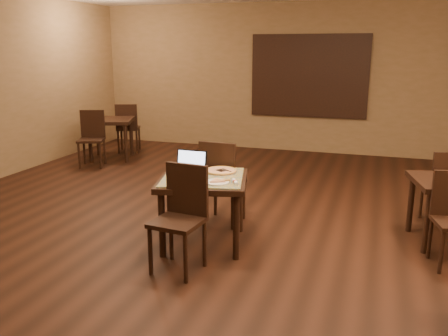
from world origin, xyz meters
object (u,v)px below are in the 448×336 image
(pizza_pan, at_px, (221,172))
(other_table_a_chair_far, at_px, (445,184))
(chair_main_near, at_px, (182,211))
(other_table_b_chair_near, at_px, (92,135))
(tiled_table, at_px, (203,186))
(laptop, at_px, (189,167))
(other_table_b, at_px, (111,126))
(chair_main_far, at_px, (221,178))
(other_table_b_chair_far, at_px, (128,125))

(pizza_pan, height_order, other_table_a_chair_far, other_table_a_chair_far)
(chair_main_near, height_order, other_table_b_chair_near, chair_main_near)
(tiled_table, distance_m, laptop, 0.28)
(tiled_table, height_order, other_table_b_chair_near, other_table_b_chair_near)
(tiled_table, distance_m, other_table_b, 4.59)
(chair_main_far, bearing_deg, other_table_b, -36.95)
(laptop, height_order, pizza_pan, laptop)
(laptop, height_order, other_table_a_chair_far, laptop)
(pizza_pan, relative_size, other_table_b_chair_far, 0.35)
(chair_main_near, height_order, other_table_a_chair_far, chair_main_near)
(chair_main_near, xyz_separation_m, other_table_b_chair_far, (-3.14, 4.53, -0.01))
(tiled_table, bearing_deg, chair_main_far, 77.05)
(tiled_table, bearing_deg, other_table_b, 120.05)
(chair_main_near, height_order, other_table_b, chair_main_near)
(tiled_table, relative_size, chair_main_near, 1.08)
(other_table_a_chair_far, bearing_deg, chair_main_near, 25.91)
(tiled_table, distance_m, other_table_b_chair_near, 4.20)
(laptop, bearing_deg, chair_main_far, 70.41)
(chair_main_far, height_order, pizza_pan, chair_main_far)
(chair_main_near, distance_m, laptop, 0.79)
(other_table_b_chair_far, bearing_deg, tiled_table, 108.18)
(laptop, bearing_deg, chair_main_near, -72.12)
(pizza_pan, xyz_separation_m, other_table_b, (-3.28, 3.08, -0.12))
(tiled_table, bearing_deg, other_table_b_chair_near, 125.92)
(chair_main_far, distance_m, other_table_b_chair_far, 4.55)
(pizza_pan, distance_m, other_table_a_chair_far, 2.71)
(laptop, distance_m, other_table_b_chair_near, 3.99)
(chair_main_far, xyz_separation_m, other_table_b_chair_far, (-3.12, 3.31, -0.02))
(chair_main_near, relative_size, laptop, 2.85)
(chair_main_near, xyz_separation_m, other_table_b_chair_near, (-3.20, 3.34, -0.01))
(other_table_a_chair_far, xyz_separation_m, other_table_b_chair_near, (-5.75, 1.33, 0.04))
(pizza_pan, xyz_separation_m, other_table_a_chair_far, (2.43, 1.16, -0.24))
(other_table_a_chair_far, relative_size, other_table_b_chair_far, 0.93)
(pizza_pan, distance_m, other_table_b_chair_near, 4.15)
(tiled_table, distance_m, pizza_pan, 0.29)
(other_table_a_chair_far, height_order, other_table_b_chair_far, other_table_b_chair_far)
(pizza_pan, distance_m, other_table_b_chair_far, 4.91)
(chair_main_near, bearing_deg, other_table_b, 135.51)
(tiled_table, height_order, other_table_b_chair_far, other_table_b_chair_far)
(laptop, relative_size, other_table_b_chair_far, 0.36)
(chair_main_near, bearing_deg, other_table_b_chair_near, 140.41)
(tiled_table, xyz_separation_m, other_table_b_chair_near, (-3.19, 2.73, -0.09))
(other_table_b, distance_m, other_table_b_chair_near, 0.60)
(other_table_b, bearing_deg, other_table_a_chair_far, -39.08)
(laptop, xyz_separation_m, other_table_b_chair_far, (-2.93, 3.81, -0.26))
(tiled_table, distance_m, chair_main_near, 0.62)
(chair_main_far, xyz_separation_m, other_table_b_chair_near, (-3.19, 2.12, -0.02))
(other_table_b_chair_near, bearing_deg, tiled_table, -61.03)
(other_table_a_chair_far, height_order, other_table_b, other_table_a_chair_far)
(other_table_a_chair_far, bearing_deg, chair_main_far, 4.75)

